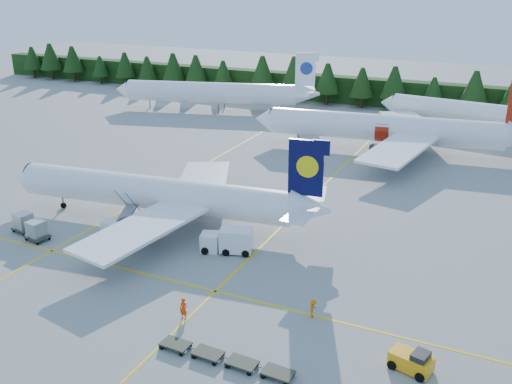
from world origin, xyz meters
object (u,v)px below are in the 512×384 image
at_px(airliner_red, 379,128).
at_px(airstairs, 121,224).
at_px(airliner_navy, 148,193).
at_px(service_truck, 227,240).
at_px(baggage_tug, 412,361).

relative_size(airliner_red, airstairs, 7.72).
bearing_deg(airliner_navy, airliner_red, 59.27).
bearing_deg(service_truck, baggage_tug, -45.03).
relative_size(airliner_red, baggage_tug, 13.16).
xyz_separation_m(airliner_red, airstairs, (-19.20, -44.48, -3.14)).
bearing_deg(baggage_tug, airliner_red, 120.39).
distance_m(airstairs, baggage_tug, 37.09).
height_order(airstairs, baggage_tug, airstairs).
relative_size(airliner_navy, airliner_red, 0.89).
distance_m(airliner_red, baggage_tug, 58.25).
bearing_deg(baggage_tug, service_truck, 166.02).
height_order(airliner_navy, baggage_tug, airliner_navy).
height_order(airliner_red, airstairs, airliner_red).
distance_m(airliner_navy, baggage_tug, 37.42).
xyz_separation_m(airliner_red, service_truck, (-5.53, -44.25, -2.62)).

